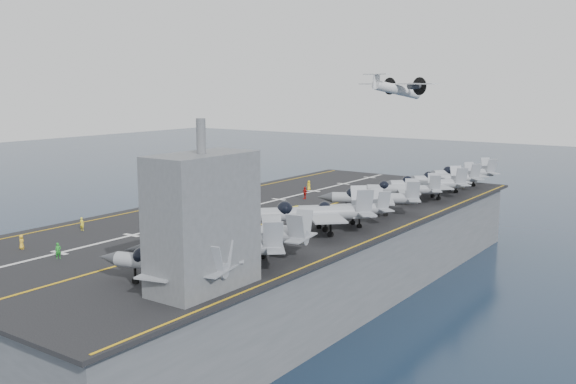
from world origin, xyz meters
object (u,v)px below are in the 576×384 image
Objects in this scene: island_superstructure at (203,205)px; transport_plane at (397,90)px; fighter_jet_0 at (170,263)px; tow_cart_a at (202,241)px.

transport_plane is at bearing 105.25° from island_superstructure.
fighter_jet_0 is at bearing -145.96° from island_superstructure.
island_superstructure is at bearing 34.04° from fighter_jet_0.
tow_cart_a is (-8.27, 12.95, -1.72)m from fighter_jet_0.
island_superstructure is 1.00× the size of fighter_jet_0.
tow_cart_a is at bearing 133.70° from island_superstructure.
tow_cart_a is (-10.77, 11.27, -6.93)m from island_superstructure.
island_superstructure is 89.93m from transport_plane.
tow_cart_a is at bearing 122.58° from fighter_jet_0.
island_superstructure is 6.83× the size of tow_cart_a.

